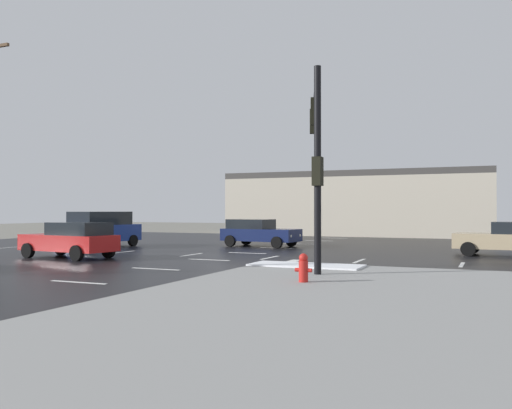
# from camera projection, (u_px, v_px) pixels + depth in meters

# --- Properties ---
(ground_plane) EXTENTS (120.00, 120.00, 0.00)m
(ground_plane) POSITION_uv_depth(u_px,v_px,m) (229.00, 257.00, 25.30)
(ground_plane) COLOR slate
(road_asphalt) EXTENTS (44.00, 44.00, 0.02)m
(road_asphalt) POSITION_uv_depth(u_px,v_px,m) (229.00, 256.00, 25.30)
(road_asphalt) COLOR black
(road_asphalt) RESTS_ON ground_plane
(snow_strip_curbside) EXTENTS (4.00, 1.60, 0.06)m
(snow_strip_curbside) POSITION_uv_depth(u_px,v_px,m) (306.00, 265.00, 19.64)
(snow_strip_curbside) COLOR white
(snow_strip_curbside) RESTS_ON sidewalk_corner
(lane_markings) EXTENTS (36.15, 36.15, 0.01)m
(lane_markings) POSITION_uv_depth(u_px,v_px,m) (241.00, 260.00, 23.55)
(lane_markings) COLOR silver
(lane_markings) RESTS_ON road_asphalt
(traffic_signal_mast) EXTENTS (1.77, 4.85, 6.49)m
(traffic_signal_mast) POSITION_uv_depth(u_px,v_px,m) (316.00, 142.00, 18.48)
(traffic_signal_mast) COLOR black
(traffic_signal_mast) RESTS_ON sidewalk_corner
(fire_hydrant) EXTENTS (0.48, 0.26, 0.79)m
(fire_hydrant) POSITION_uv_depth(u_px,v_px,m) (303.00, 268.00, 15.29)
(fire_hydrant) COLOR red
(fire_hydrant) RESTS_ON sidewalk_corner
(strip_building_background) EXTENTS (21.67, 8.00, 5.33)m
(strip_building_background) POSITION_uv_depth(u_px,v_px,m) (359.00, 204.00, 47.36)
(strip_building_background) COLOR #BCB29E
(strip_building_background) RESTS_ON ground_plane
(sedan_tan) EXTENTS (4.64, 2.30, 1.58)m
(sedan_tan) POSITION_uv_depth(u_px,v_px,m) (510.00, 238.00, 25.29)
(sedan_tan) COLOR tan
(sedan_tan) RESTS_ON road_asphalt
(suv_blue) EXTENTS (2.57, 4.98, 2.03)m
(suv_blue) POSITION_uv_depth(u_px,v_px,m) (100.00, 228.00, 31.53)
(suv_blue) COLOR navy
(suv_blue) RESTS_ON road_asphalt
(sedan_red) EXTENTS (4.68, 2.43, 1.58)m
(sedan_red) POSITION_uv_depth(u_px,v_px,m) (71.00, 239.00, 24.29)
(sedan_red) COLOR #B21919
(sedan_red) RESTS_ON road_asphalt
(sedan_navy) EXTENTS (4.68, 2.44, 1.58)m
(sedan_navy) POSITION_uv_depth(u_px,v_px,m) (258.00, 232.00, 32.12)
(sedan_navy) COLOR #141E47
(sedan_navy) RESTS_ON road_asphalt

